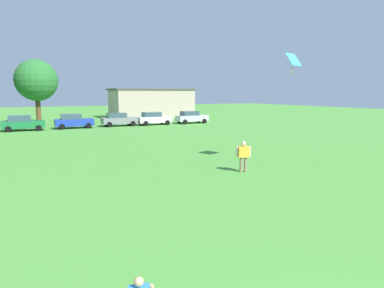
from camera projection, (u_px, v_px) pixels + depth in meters
name	position (u px, v px, depth m)	size (l,w,h in m)	color
ground_plane	(71.00, 139.00, 30.39)	(160.00, 160.00, 0.00)	#4C9338
adult_bystander	(243.00, 154.00, 17.37)	(0.72, 0.48, 1.63)	#8C7259
kite	(293.00, 61.00, 18.36)	(1.19, 0.83, 1.08)	#3FBFE5
parked_car_green_0	(22.00, 123.00, 36.55)	(4.30, 2.02, 1.68)	#196B38
parked_car_blue_1	(73.00, 121.00, 39.13)	(4.30, 2.02, 1.68)	#1E38AD
parked_car_gray_2	(119.00, 119.00, 41.72)	(4.30, 2.02, 1.68)	slate
parked_car_white_3	(154.00, 118.00, 43.27)	(4.30, 2.02, 1.68)	white
parked_car_silver_4	(191.00, 117.00, 45.63)	(4.30, 2.02, 1.68)	silver
tree_far_right	(36.00, 81.00, 44.23)	(5.45, 5.45, 8.50)	brown
house_right	(151.00, 103.00, 56.90)	(13.59, 7.44, 4.83)	tan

